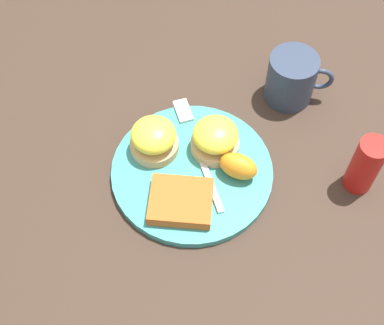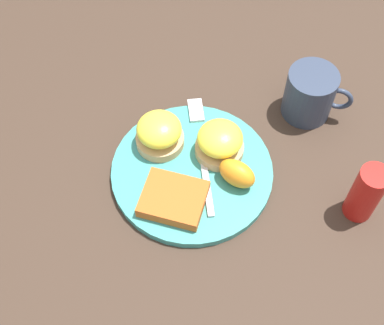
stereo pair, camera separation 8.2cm
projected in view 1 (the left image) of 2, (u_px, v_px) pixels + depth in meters
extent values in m
plane|color=#38281E|center=(192.00, 174.00, 0.85)|extent=(1.10, 1.10, 0.00)
cylinder|color=teal|center=(192.00, 172.00, 0.84)|extent=(0.25, 0.25, 0.01)
cylinder|color=tan|center=(215.00, 145.00, 0.85)|extent=(0.08, 0.08, 0.02)
ellipsoid|color=yellow|center=(216.00, 134.00, 0.83)|extent=(0.07, 0.07, 0.04)
cylinder|color=tan|center=(155.00, 145.00, 0.85)|extent=(0.08, 0.08, 0.02)
ellipsoid|color=yellow|center=(153.00, 135.00, 0.83)|extent=(0.07, 0.07, 0.04)
cube|color=#BB571F|center=(181.00, 201.00, 0.79)|extent=(0.10, 0.08, 0.02)
ellipsoid|color=orange|center=(238.00, 169.00, 0.81)|extent=(0.07, 0.05, 0.04)
cube|color=silver|center=(209.00, 180.00, 0.82)|extent=(0.06, 0.11, 0.00)
cube|color=silver|center=(183.00, 111.00, 0.90)|extent=(0.04, 0.05, 0.00)
cylinder|color=#2D384C|center=(291.00, 78.00, 0.90)|extent=(0.08, 0.08, 0.09)
torus|color=#2D384C|center=(320.00, 79.00, 0.89)|extent=(0.05, 0.01, 0.05)
cylinder|color=#B21914|center=(365.00, 165.00, 0.80)|extent=(0.04, 0.04, 0.10)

